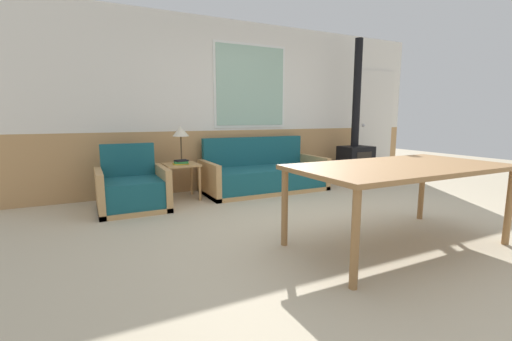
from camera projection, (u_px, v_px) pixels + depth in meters
ground_plane at (350, 230)px, 3.61m from camera, size 16.00×16.00×0.00m
wall_back at (245, 105)px, 5.72m from camera, size 7.20×0.09×2.70m
couch at (264, 176)px, 5.48m from camera, size 1.95×0.87×0.84m
armchair at (133, 190)px, 4.37m from camera, size 0.84×0.79×0.82m
side_table at (181, 170)px, 4.91m from camera, size 0.48×0.48×0.51m
table_lamp at (181, 133)px, 4.92m from camera, size 0.24×0.24×0.53m
book_stack at (181, 162)px, 4.81m from camera, size 0.21×0.18×0.06m
dining_table at (399, 172)px, 3.08m from camera, size 1.97×1.04×0.75m
wood_stove at (356, 147)px, 6.18m from camera, size 0.56×0.43×2.53m
entry_door at (374, 123)px, 7.01m from camera, size 0.95×0.09×2.10m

